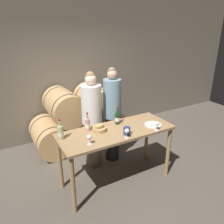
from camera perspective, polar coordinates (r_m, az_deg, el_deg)
ground_plane at (r=3.87m, az=1.07°, el=-17.41°), size 10.00×10.00×0.00m
stone_wall_back at (r=5.01m, az=-11.34°, el=11.51°), size 10.00×0.12×3.20m
barrel_stack at (r=4.75m, az=-8.09°, el=-1.86°), size 2.07×0.97×1.26m
tasting_table at (r=3.42m, az=1.17°, el=-6.65°), size 1.80×0.70×0.95m
person_left at (r=3.84m, az=-5.25°, el=-2.21°), size 0.35×0.35×1.75m
person_right at (r=4.00m, az=0.02°, el=-0.77°), size 0.32×0.32×1.79m
wine_bottle_red at (r=3.53m, az=1.42°, el=-1.59°), size 0.08×0.08×0.30m
wine_bottle_white at (r=3.14m, az=-13.30°, el=-5.26°), size 0.08×0.08×0.30m
wine_bottle_rose at (r=3.33m, az=-6.38°, el=-3.28°), size 0.08×0.08×0.29m
blue_crock at (r=3.21m, az=3.88°, el=-4.86°), size 0.11×0.11×0.11m
bread_basket at (r=3.31m, az=-3.30°, el=-4.26°), size 0.21×0.21×0.13m
cheese_plate at (r=3.58m, az=10.66°, el=-3.25°), size 0.27×0.27×0.04m
wine_glass_far_left at (r=2.94m, az=-5.93°, el=-6.63°), size 0.07×0.07×0.14m
wine_glass_left at (r=3.09m, az=3.94°, el=-5.04°), size 0.07×0.07×0.14m
wine_glass_center at (r=3.38m, az=11.69°, el=-3.10°), size 0.07×0.07×0.14m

